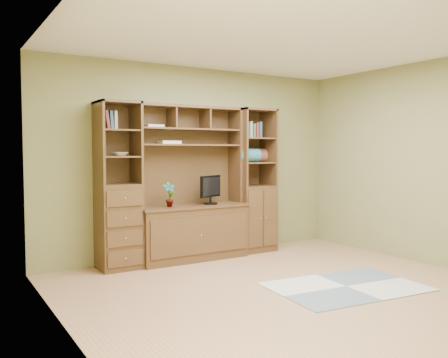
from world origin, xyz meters
TOP-DOWN VIEW (x-y plane):
  - room at (0.00, 0.00)m, footprint 4.60×4.10m
  - center_hutch at (-0.21, 1.73)m, footprint 1.54×0.53m
  - left_tower at (-1.21, 1.77)m, footprint 0.50×0.45m
  - right_tower at (0.82, 1.77)m, footprint 0.55×0.45m
  - rug at (0.58, -0.28)m, footprint 1.68×1.20m
  - monitor at (0.05, 1.70)m, footprint 0.48×0.36m
  - orchid at (-0.56, 1.70)m, footprint 0.17×0.12m
  - magazines at (-0.50, 1.82)m, footprint 0.27×0.19m
  - bowl at (-1.18, 1.77)m, footprint 0.19×0.19m
  - blanket_teal at (0.69, 1.73)m, footprint 0.33×0.19m
  - blanket_red at (0.90, 1.85)m, footprint 0.35×0.19m

SIDE VIEW (x-z plane):
  - rug at x=0.58m, z-range 0.00..0.01m
  - orchid at x=-0.56m, z-range 0.73..1.06m
  - monitor at x=0.05m, z-range 0.73..1.26m
  - center_hutch at x=-0.21m, z-range 0.00..2.05m
  - left_tower at x=-1.21m, z-range 0.00..2.05m
  - right_tower at x=0.82m, z-range 0.00..2.05m
  - room at x=0.00m, z-range -0.02..2.62m
  - blanket_red at x=0.90m, z-range 1.29..1.48m
  - blanket_teal at x=0.69m, z-range 1.29..1.48m
  - bowl at x=-1.18m, z-range 1.39..1.44m
  - magazines at x=-0.50m, z-range 1.54..1.58m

